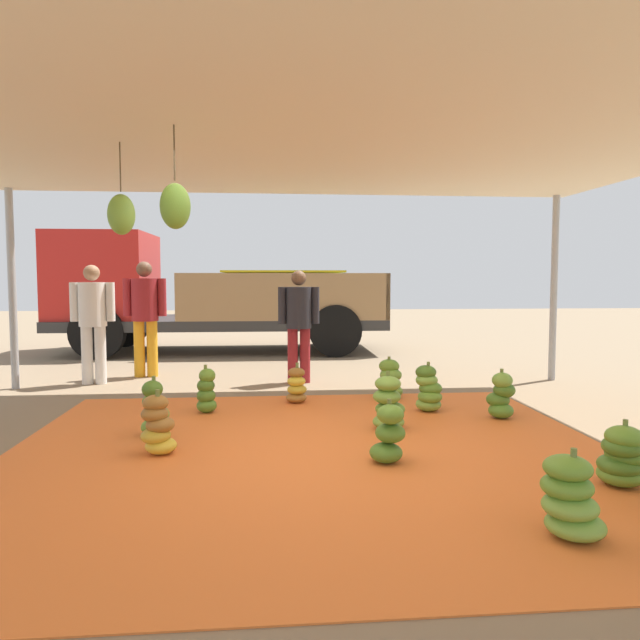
# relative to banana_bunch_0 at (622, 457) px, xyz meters

# --- Properties ---
(ground_plane) EXTENTS (40.00, 40.00, 0.00)m
(ground_plane) POSITION_rel_banana_bunch_0_xyz_m (-2.15, 3.99, -0.22)
(ground_plane) COLOR #7F6B51
(tarp_orange) EXTENTS (5.24, 4.88, 0.01)m
(tarp_orange) POSITION_rel_banana_bunch_0_xyz_m (-2.15, 0.99, -0.21)
(tarp_orange) COLOR orange
(tarp_orange) RESTS_ON ground
(tent_canopy) EXTENTS (8.00, 7.00, 2.76)m
(tent_canopy) POSITION_rel_banana_bunch_0_xyz_m (-2.16, 0.90, 2.46)
(tent_canopy) COLOR #9EA0A5
(tent_canopy) RESTS_ON ground
(banana_bunch_0) EXTENTS (0.44, 0.43, 0.48)m
(banana_bunch_0) POSITION_rel_banana_bunch_0_xyz_m (0.00, 0.00, 0.00)
(banana_bunch_0) COLOR #60932D
(banana_bunch_0) RESTS_ON tarp_orange
(banana_bunch_1) EXTENTS (0.35, 0.35, 0.48)m
(banana_bunch_1) POSITION_rel_banana_bunch_0_xyz_m (-2.18, 3.01, -0.01)
(banana_bunch_1) COLOR #996628
(banana_bunch_1) RESTS_ON tarp_orange
(banana_bunch_2) EXTENTS (0.36, 0.36, 0.52)m
(banana_bunch_2) POSITION_rel_banana_bunch_0_xyz_m (-1.56, 0.67, 0.01)
(banana_bunch_2) COLOR #518428
(banana_bunch_2) RESTS_ON tarp_orange
(banana_bunch_4) EXTENTS (0.36, 0.35, 0.57)m
(banana_bunch_4) POSITION_rel_banana_bunch_0_xyz_m (-3.59, 1.65, 0.04)
(banana_bunch_4) COLOR #60932D
(banana_bunch_4) RESTS_ON tarp_orange
(banana_bunch_5) EXTENTS (0.30, 0.30, 0.53)m
(banana_bunch_5) POSITION_rel_banana_bunch_0_xyz_m (-3.21, 2.58, 0.02)
(banana_bunch_5) COLOR #518428
(banana_bunch_5) RESTS_ON tarp_orange
(banana_bunch_6) EXTENTS (0.41, 0.43, 0.51)m
(banana_bunch_6) POSITION_rel_banana_bunch_0_xyz_m (-0.79, -0.74, 0.01)
(banana_bunch_6) COLOR #75A83D
(banana_bunch_6) RESTS_ON tarp_orange
(banana_bunch_7) EXTENTS (0.43, 0.43, 0.52)m
(banana_bunch_7) POSITION_rel_banana_bunch_0_xyz_m (-1.02, 3.16, 0.02)
(banana_bunch_7) COLOR #60932D
(banana_bunch_7) RESTS_ON tarp_orange
(banana_bunch_8) EXTENTS (0.42, 0.42, 0.58)m
(banana_bunch_8) POSITION_rel_banana_bunch_0_xyz_m (-1.34, 1.69, 0.04)
(banana_bunch_8) COLOR #75A83D
(banana_bunch_8) RESTS_ON tarp_orange
(banana_bunch_9) EXTENTS (0.39, 0.36, 0.53)m
(banana_bunch_9) POSITION_rel_banana_bunch_0_xyz_m (-0.05, 2.05, 0.02)
(banana_bunch_9) COLOR #518428
(banana_bunch_9) RESTS_ON tarp_orange
(banana_bunch_10) EXTENTS (0.39, 0.37, 0.55)m
(banana_bunch_10) POSITION_rel_banana_bunch_0_xyz_m (-3.46, 1.09, 0.02)
(banana_bunch_10) COLOR gold
(banana_bunch_10) RESTS_ON tarp_orange
(banana_bunch_11) EXTENTS (0.38, 0.39, 0.56)m
(banana_bunch_11) POSITION_rel_banana_bunch_0_xyz_m (-0.73, 2.43, 0.03)
(banana_bunch_11) COLOR #75A83D
(banana_bunch_11) RESTS_ON tarp_orange
(cargo_truck_main) EXTENTS (6.56, 2.38, 2.40)m
(cargo_truck_main) POSITION_rel_banana_bunch_0_xyz_m (-3.79, 8.15, 0.95)
(cargo_truck_main) COLOR #2D2D2D
(cargo_truck_main) RESTS_ON ground
(worker_0) EXTENTS (0.64, 0.39, 1.75)m
(worker_0) POSITION_rel_banana_bunch_0_xyz_m (-4.38, 5.12, 0.80)
(worker_0) COLOR orange
(worker_0) RESTS_ON ground
(worker_1) EXTENTS (0.59, 0.36, 1.61)m
(worker_1) POSITION_rel_banana_bunch_0_xyz_m (-2.08, 4.40, 0.72)
(worker_1) COLOR maroon
(worker_1) RESTS_ON ground
(worker_2) EXTENTS (0.62, 0.38, 1.69)m
(worker_2) POSITION_rel_banana_bunch_0_xyz_m (-4.99, 4.56, 0.77)
(worker_2) COLOR silver
(worker_2) RESTS_ON ground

